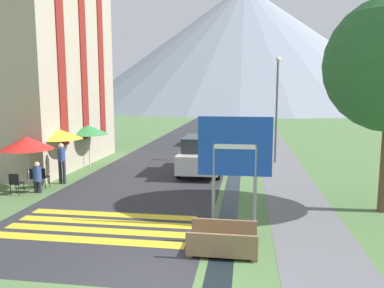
{
  "coord_description": "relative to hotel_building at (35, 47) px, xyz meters",
  "views": [
    {
      "loc": [
        1.73,
        -6.81,
        3.96
      ],
      "look_at": [
        -0.74,
        10.0,
        1.56
      ],
      "focal_mm": 35.0,
      "sensor_mm": 36.0,
      "label": 1
    }
  ],
  "objects": [
    {
      "name": "cafe_chair_near_right",
      "position": [
        2.83,
        -4.81,
        -5.75
      ],
      "size": [
        0.4,
        0.4,
        0.85
      ],
      "rotation": [
        0.0,
        0.0,
        -0.3
      ],
      "color": "black",
      "rests_on": "ground_plane"
    },
    {
      "name": "person_seated_far",
      "position": [
        2.32,
        -2.48,
        -5.55
      ],
      "size": [
        0.32,
        0.32,
        1.29
      ],
      "color": "#282833",
      "rests_on": "ground_plane"
    },
    {
      "name": "person_seated_near",
      "position": [
        3.03,
        -5.5,
        -5.58
      ],
      "size": [
        0.32,
        0.32,
        1.24
      ],
      "color": "#282833",
      "rests_on": "ground_plane"
    },
    {
      "name": "drainage_channel",
      "position": [
        10.59,
        18.0,
        -6.26
      ],
      "size": [
        0.6,
        60.0,
        0.0
      ],
      "color": "black",
      "rests_on": "ground_plane"
    },
    {
      "name": "footbridge",
      "position": [
        10.59,
        -9.93,
        -6.04
      ],
      "size": [
        1.7,
        1.1,
        0.65
      ],
      "color": "#846647",
      "rests_on": "ground_plane"
    },
    {
      "name": "road_sign",
      "position": [
        10.8,
        -8.13,
        -4.11
      ],
      "size": [
        2.13,
        0.11,
        3.25
      ],
      "color": "gray",
      "rests_on": "ground_plane"
    },
    {
      "name": "road",
      "position": [
        6.89,
        18.0,
        -6.26
      ],
      "size": [
        6.4,
        60.0,
        0.01
      ],
      "color": "#2D2D33",
      "rests_on": "ground_plane"
    },
    {
      "name": "footpath",
      "position": [
        12.99,
        18.0,
        -6.26
      ],
      "size": [
        2.2,
        60.0,
        0.01
      ],
      "color": "slate",
      "rests_on": "ground_plane"
    },
    {
      "name": "cafe_umbrella_middle_yellow",
      "position": [
        2.77,
        -3.04,
        -4.23
      ],
      "size": [
        1.98,
        1.98,
        2.25
      ],
      "color": "#B7B2A8",
      "rests_on": "ground_plane"
    },
    {
      "name": "cafe_umbrella_rear_green",
      "position": [
        2.97,
        -0.4,
        -4.29
      ],
      "size": [
        2.07,
        2.07,
        2.22
      ],
      "color": "#B7B2A8",
      "rests_on": "ground_plane"
    },
    {
      "name": "parked_car_near",
      "position": [
        8.99,
        -0.97,
        -5.35
      ],
      "size": [
        1.99,
        4.44,
        1.82
      ],
      "color": "silver",
      "rests_on": "ground_plane"
    },
    {
      "name": "cafe_umbrella_front_red",
      "position": [
        2.58,
        -5.36,
        -4.31
      ],
      "size": [
        2.07,
        2.07,
        2.21
      ],
      "color": "#B7B2A8",
      "rests_on": "ground_plane"
    },
    {
      "name": "person_standing_terrace",
      "position": [
        3.29,
        -4.0,
        -5.23
      ],
      "size": [
        0.32,
        0.32,
        1.76
      ],
      "color": "#282833",
      "rests_on": "ground_plane"
    },
    {
      "name": "cafe_chair_nearest",
      "position": [
        2.4,
        -5.95,
        -5.75
      ],
      "size": [
        0.4,
        0.4,
        0.85
      ],
      "rotation": [
        0.0,
        0.0,
        0.17
      ],
      "color": "black",
      "rests_on": "ground_plane"
    },
    {
      "name": "streetlamp",
      "position": [
        12.75,
        2.35,
        -2.86
      ],
      "size": [
        0.28,
        0.28,
        5.83
      ],
      "color": "#515156",
      "rests_on": "ground_plane"
    },
    {
      "name": "crosswalk_marking",
      "position": [
        6.89,
        -8.69,
        -6.26
      ],
      "size": [
        5.44,
        2.54,
        0.01
      ],
      "color": "yellow",
      "rests_on": "ground_plane"
    },
    {
      "name": "hotel_building",
      "position": [
        0.0,
        0.0,
        0.0
      ],
      "size": [
        5.78,
        9.15,
        11.65
      ],
      "color": "tan",
      "rests_on": "ground_plane"
    },
    {
      "name": "ground_plane",
      "position": [
        9.39,
        8.0,
        -6.26
      ],
      "size": [
        160.0,
        160.0,
        0.0
      ],
      "primitive_type": "plane",
      "color": "#517542"
    },
    {
      "name": "parked_car_far",
      "position": [
        8.8,
        8.81,
        -5.35
      ],
      "size": [
        1.81,
        3.99,
        1.82
      ],
      "color": "#28663D",
      "rests_on": "ground_plane"
    },
    {
      "name": "mountain_distant",
      "position": [
        10.01,
        78.05,
        8.67
      ],
      "size": [
        82.74,
        82.74,
        29.86
      ],
      "color": "gray",
      "rests_on": "ground_plane"
    },
    {
      "name": "cafe_chair_near_left",
      "position": [
        2.55,
        -4.98,
        -5.75
      ],
      "size": [
        0.4,
        0.4,
        0.85
      ],
      "rotation": [
        0.0,
        0.0,
        -0.35
      ],
      "color": "black",
      "rests_on": "ground_plane"
    }
  ]
}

